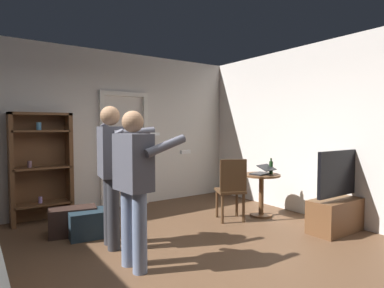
{
  "coord_description": "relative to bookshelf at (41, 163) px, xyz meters",
  "views": [
    {
      "loc": [
        -1.6,
        -2.86,
        1.5
      ],
      "look_at": [
        0.75,
        0.52,
        1.27
      ],
      "focal_mm": 29.89,
      "sensor_mm": 36.0,
      "label": 1
    }
  ],
  "objects": [
    {
      "name": "tv_flatscreen",
      "position": [
        3.44,
        -2.92,
        -0.59
      ],
      "size": [
        1.11,
        0.4,
        1.16
      ],
      "color": "brown",
      "rests_on": "ground_plane"
    },
    {
      "name": "bottle_on_table",
      "position": [
        3.21,
        -1.83,
        -0.11
      ],
      "size": [
        0.06,
        0.06,
        0.27
      ],
      "color": "#1A3416",
      "rests_on": "side_table"
    },
    {
      "name": "laptop",
      "position": [
        3.05,
        -1.8,
        -0.17
      ],
      "size": [
        0.37,
        0.38,
        0.17
      ],
      "color": "black",
      "rests_on": "side_table"
    },
    {
      "name": "bookshelf",
      "position": [
        0.0,
        0.0,
        0.0
      ],
      "size": [
        0.89,
        0.32,
        1.71
      ],
      "color": "brown",
      "rests_on": "ground_plane"
    },
    {
      "name": "ground_plane",
      "position": [
        0.71,
        -2.57,
        -0.93
      ],
      "size": [
        6.67,
        6.67,
        0.0
      ],
      "primitive_type": "plane",
      "color": "brown"
    },
    {
      "name": "doorway_frame",
      "position": [
        1.45,
        0.15,
        0.29
      ],
      "size": [
        0.93,
        0.08,
        2.13
      ],
      "color": "white",
      "rests_on": "ground_plane"
    },
    {
      "name": "person_blue_shirt",
      "position": [
        0.49,
        -2.39,
        0.03
      ],
      "size": [
        0.71,
        0.59,
        1.66
      ],
      "color": "slate",
      "rests_on": "ground_plane"
    },
    {
      "name": "wall_right",
      "position": [
        3.8,
        -2.57,
        0.5
      ],
      "size": [
        0.12,
        5.71,
        2.85
      ],
      "primitive_type": "cube",
      "color": "silver",
      "rests_on": "ground_plane"
    },
    {
      "name": "wall_back",
      "position": [
        0.71,
        0.23,
        0.5
      ],
      "size": [
        6.3,
        0.12,
        2.85
      ],
      "primitive_type": "cube",
      "color": "silver",
      "rests_on": "ground_plane"
    },
    {
      "name": "wooden_chair",
      "position": [
        2.45,
        -1.7,
        -0.38
      ],
      "size": [
        0.56,
        0.56,
        0.99
      ],
      "color": "#4C331E",
      "rests_on": "ground_plane"
    },
    {
      "name": "side_table",
      "position": [
        3.07,
        -1.75,
        -0.46
      ],
      "size": [
        0.62,
        0.62,
        0.7
      ],
      "color": "brown",
      "rests_on": "ground_plane"
    },
    {
      "name": "suitcase_dark",
      "position": [
        0.23,
        -0.93,
        -0.74
      ],
      "size": [
        0.67,
        0.42,
        0.38
      ],
      "primitive_type": "cube",
      "rotation": [
        0.0,
        0.0,
        -0.2
      ],
      "color": "black",
      "rests_on": "ground_plane"
    },
    {
      "name": "suitcase_small",
      "position": [
        0.38,
        -1.14,
        -0.75
      ],
      "size": [
        0.54,
        0.43,
        0.36
      ],
      "primitive_type": "cube",
      "rotation": [
        0.0,
        0.0,
        -0.11
      ],
      "color": "#1E2D38",
      "rests_on": "ground_plane"
    },
    {
      "name": "person_striped_shirt",
      "position": [
        0.53,
        -1.66,
        0.08
      ],
      "size": [
        0.66,
        0.6,
        1.74
      ],
      "color": "#333338",
      "rests_on": "ground_plane"
    }
  ]
}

